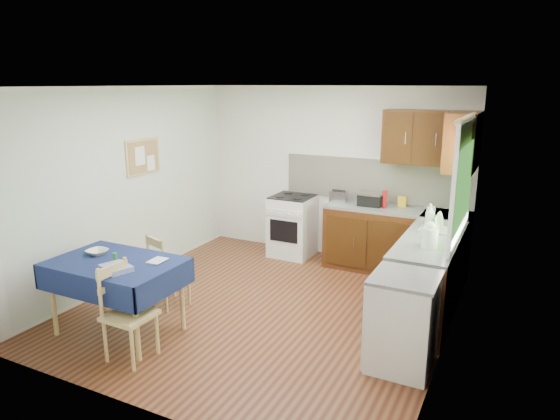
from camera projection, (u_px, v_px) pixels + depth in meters
The scene contains 33 objects.
floor at pixel (266, 307), 5.82m from camera, with size 4.20×4.20×0.00m, color #451E12.
ceiling at pixel (264, 86), 5.20m from camera, with size 4.00×4.20×0.02m, color white.
wall_back at pixel (332, 173), 7.33m from camera, with size 4.00×0.02×2.50m, color white.
wall_front at pixel (131, 262), 3.69m from camera, with size 4.00×0.02×2.50m, color white.
wall_left at pixel (127, 187), 6.37m from camera, with size 0.02×4.20×2.50m, color silver.
wall_right at pixel (454, 225), 4.65m from camera, with size 0.02×4.20×2.50m, color white.
base_cabinets at pixel (409, 257), 6.22m from camera, with size 1.90×2.30×0.86m.
worktop_back at pixel (397, 210), 6.71m from camera, with size 1.90×0.60×0.04m, color #5E5F63.
worktop_right at pixel (431, 240), 5.43m from camera, with size 0.60×1.70×0.04m, color #5E5F63.
worktop_corner at pixel (447, 215), 6.43m from camera, with size 0.60×0.60×0.04m, color #5E5F63.
splashback at pixel (375, 180), 7.05m from camera, with size 2.70×0.02×0.60m, color beige.
upper_cabinets at pixel (439, 139), 6.26m from camera, with size 1.20×0.85×0.70m.
stove at pixel (292, 226), 7.48m from camera, with size 0.60×0.61×0.92m.
window at pixel (464, 171), 5.17m from camera, with size 0.04×1.48×1.26m.
fridge at pixel (403, 322), 4.50m from camera, with size 0.58×0.60×0.89m.
corkboard at pixel (143, 157), 6.54m from camera, with size 0.04×0.62×0.47m.
dining_table at pixel (116, 271), 5.06m from camera, with size 1.30×0.88×0.79m.
chair_far at pixel (166, 269), 5.75m from camera, with size 0.49×0.49×0.87m.
chair_near at pixel (126, 309), 4.64m from camera, with size 0.41×0.41×0.93m.
toaster at pixel (339, 196), 7.04m from camera, with size 0.23×0.14×0.18m.
sandwich_press at pixel (371, 199), 6.85m from camera, with size 0.32×0.28×0.19m.
sauce_bottle at pixel (385, 199), 6.69m from camera, with size 0.06×0.06×0.24m, color red.
yellow_packet at pixel (402, 202), 6.77m from camera, with size 0.11×0.07×0.14m, color gold.
dish_rack at pixel (439, 229), 5.67m from camera, with size 0.42×0.32×0.20m.
kettle at pixel (430, 236), 5.08m from camera, with size 0.16×0.16×0.28m.
cup at pixel (431, 210), 6.42m from camera, with size 0.12×0.12×0.09m, color white.
soap_bottle_a at pixel (430, 217), 5.67m from camera, with size 0.12×0.12×0.31m, color white.
soap_bottle_b at pixel (432, 218), 5.82m from camera, with size 0.09×0.10×0.21m, color #1C6AA5.
soap_bottle_c at pixel (427, 237), 5.17m from camera, with size 0.13×0.13×0.17m, color green.
plate_bowl at pixel (97, 252), 5.22m from camera, with size 0.21×0.21×0.05m, color beige.
book at pixel (151, 260), 5.05m from camera, with size 0.15×0.20×0.02m, color white.
spice_jar at pixel (115, 257), 5.03m from camera, with size 0.04×0.04×0.08m, color green.
tea_towel at pixel (116, 268), 4.77m from camera, with size 0.29×0.23×0.05m, color #293B98.
Camera 1 is at (2.54, -4.72, 2.53)m, focal length 32.00 mm.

